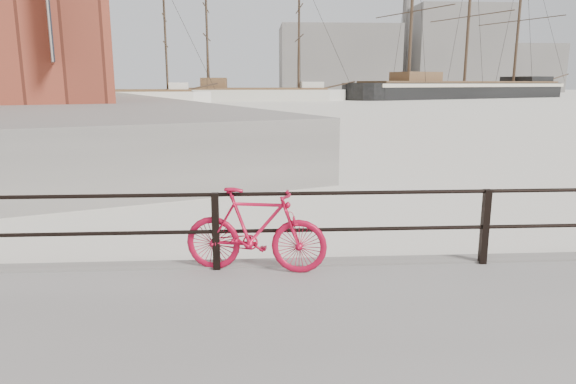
# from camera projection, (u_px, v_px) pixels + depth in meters

# --- Properties ---
(ground) EXTENTS (400.00, 400.00, 0.00)m
(ground) POSITION_uv_depth(u_px,v_px,m) (475.00, 284.00, 7.03)
(ground) COLOR white
(ground) RESTS_ON ground
(far_quay) EXTENTS (78.44, 148.07, 1.80)m
(far_quay) POSITION_uv_depth(u_px,v_px,m) (2.00, 96.00, 74.72)
(far_quay) COLOR gray
(far_quay) RESTS_ON ground
(guardrail) EXTENTS (28.00, 0.10, 1.00)m
(guardrail) POSITION_uv_depth(u_px,v_px,m) (485.00, 227.00, 6.71)
(guardrail) COLOR black
(guardrail) RESTS_ON promenade
(bicycle) EXTENTS (1.81, 0.60, 1.08)m
(bicycle) POSITION_uv_depth(u_px,v_px,m) (256.00, 230.00, 6.42)
(bicycle) COLOR #B70C2D
(bicycle) RESTS_ON promenade
(barque_black) EXTENTS (60.25, 41.34, 32.79)m
(barque_black) POSITION_uv_depth(u_px,v_px,m) (463.00, 98.00, 93.15)
(barque_black) COLOR black
(barque_black) RESTS_ON ground
(schooner_mid) EXTENTS (30.89, 13.35, 21.96)m
(schooner_mid) POSITION_uv_depth(u_px,v_px,m) (254.00, 101.00, 80.03)
(schooner_mid) COLOR beige
(schooner_mid) RESTS_ON ground
(schooner_left) EXTENTS (24.80, 13.44, 18.08)m
(schooner_left) POSITION_uv_depth(u_px,v_px,m) (128.00, 103.00, 70.33)
(schooner_left) COLOR beige
(schooner_left) RESTS_ON ground
(workboat_far) EXTENTS (12.40, 5.74, 7.00)m
(workboat_far) POSITION_uv_depth(u_px,v_px,m) (10.00, 111.00, 50.86)
(workboat_far) COLOR black
(workboat_far) RESTS_ON ground
(industrial_west) EXTENTS (32.00, 18.00, 18.00)m
(industrial_west) POSITION_uv_depth(u_px,v_px,m) (338.00, 60.00, 143.04)
(industrial_west) COLOR gray
(industrial_west) RESTS_ON ground
(industrial_mid) EXTENTS (26.00, 20.00, 24.00)m
(industrial_mid) POSITION_uv_depth(u_px,v_px,m) (454.00, 50.00, 149.40)
(industrial_mid) COLOR gray
(industrial_mid) RESTS_ON ground
(industrial_east) EXTENTS (20.00, 16.00, 14.00)m
(industrial_east) POSITION_uv_depth(u_px,v_px,m) (521.00, 69.00, 156.71)
(industrial_east) COLOR gray
(industrial_east) RESTS_ON ground
(smokestack) EXTENTS (2.80, 2.80, 44.00)m
(smokestack) POSITION_uv_depth(u_px,v_px,m) (407.00, 16.00, 151.42)
(smokestack) COLOR gray
(smokestack) RESTS_ON ground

